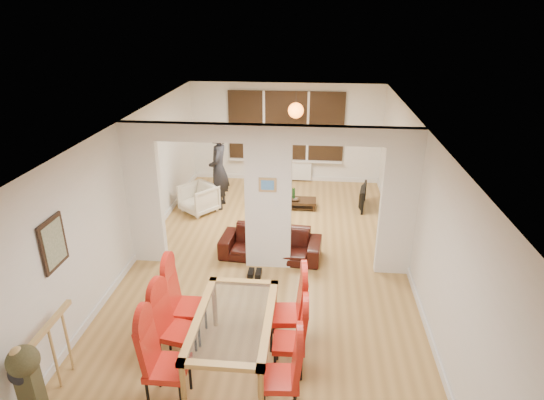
# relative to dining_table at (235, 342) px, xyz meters

# --- Properties ---
(floor) EXTENTS (5.00, 9.00, 0.01)m
(floor) POSITION_rel_dining_table_xyz_m (0.16, 2.61, -0.40)
(floor) COLOR #AC8145
(floor) RESTS_ON ground
(room_walls) EXTENTS (5.00, 9.00, 2.60)m
(room_walls) POSITION_rel_dining_table_xyz_m (0.16, 2.61, 0.90)
(room_walls) COLOR silver
(room_walls) RESTS_ON floor
(divider_wall) EXTENTS (5.00, 0.18, 2.60)m
(divider_wall) POSITION_rel_dining_table_xyz_m (0.16, 2.61, 0.90)
(divider_wall) COLOR white
(divider_wall) RESTS_ON floor
(bay_window_blinds) EXTENTS (3.00, 0.08, 1.80)m
(bay_window_blinds) POSITION_rel_dining_table_xyz_m (0.16, 7.05, 1.10)
(bay_window_blinds) COLOR black
(bay_window_blinds) RESTS_ON room_walls
(radiator) EXTENTS (1.40, 0.08, 0.50)m
(radiator) POSITION_rel_dining_table_xyz_m (0.16, 7.01, -0.10)
(radiator) COLOR white
(radiator) RESTS_ON floor
(pendant_light) EXTENTS (0.36, 0.36, 0.36)m
(pendant_light) POSITION_rel_dining_table_xyz_m (0.46, 5.91, 1.75)
(pendant_light) COLOR orange
(pendant_light) RESTS_ON room_walls
(stair_newel) EXTENTS (0.40, 1.20, 1.10)m
(stair_newel) POSITION_rel_dining_table_xyz_m (-2.09, -0.59, 0.15)
(stair_newel) COLOR tan
(stair_newel) RESTS_ON floor
(wall_poster) EXTENTS (0.04, 0.52, 0.67)m
(wall_poster) POSITION_rel_dining_table_xyz_m (-2.31, 0.21, 1.20)
(wall_poster) COLOR gray
(wall_poster) RESTS_ON room_walls
(pillar_photo) EXTENTS (0.30, 0.03, 0.25)m
(pillar_photo) POSITION_rel_dining_table_xyz_m (0.16, 2.51, 1.20)
(pillar_photo) COLOR #4C8CD8
(pillar_photo) RESTS_ON divider_wall
(dining_table) EXTENTS (0.97, 1.72, 0.81)m
(dining_table) POSITION_rel_dining_table_xyz_m (0.00, 0.00, 0.00)
(dining_table) COLOR #A77B3D
(dining_table) RESTS_ON floor
(dining_chair_la) EXTENTS (0.47, 0.47, 1.17)m
(dining_chair_la) POSITION_rel_dining_table_xyz_m (-0.68, -0.60, 0.18)
(dining_chair_la) COLOR #B01C11
(dining_chair_la) RESTS_ON floor
(dining_chair_lb) EXTENTS (0.52, 0.52, 1.10)m
(dining_chair_lb) POSITION_rel_dining_table_xyz_m (-0.77, 0.06, 0.14)
(dining_chair_lb) COLOR #B01C11
(dining_chair_lb) RESTS_ON floor
(dining_chair_lc) EXTENTS (0.47, 0.47, 1.18)m
(dining_chair_lc) POSITION_rel_dining_table_xyz_m (-0.75, 0.53, 0.18)
(dining_chair_lc) COLOR #B01C11
(dining_chair_lc) RESTS_ON floor
(dining_chair_ra) EXTENTS (0.45, 0.45, 1.06)m
(dining_chair_ra) POSITION_rel_dining_table_xyz_m (0.64, -0.60, 0.12)
(dining_chair_ra) COLOR #B01C11
(dining_chair_ra) RESTS_ON floor
(dining_chair_rb) EXTENTS (0.42, 0.42, 1.02)m
(dining_chair_rb) POSITION_rel_dining_table_xyz_m (0.69, 0.03, 0.11)
(dining_chair_rb) COLOR #B01C11
(dining_chair_rb) RESTS_ON floor
(dining_chair_rc) EXTENTS (0.50, 0.50, 1.15)m
(dining_chair_rc) POSITION_rel_dining_table_xyz_m (0.63, 0.52, 0.17)
(dining_chair_rc) COLOR #B01C11
(dining_chair_rc) RESTS_ON floor
(sofa) EXTENTS (1.91, 0.88, 0.54)m
(sofa) POSITION_rel_dining_table_xyz_m (0.17, 2.91, -0.13)
(sofa) COLOR black
(sofa) RESTS_ON floor
(armchair) EXTENTS (0.99, 1.00, 0.65)m
(armchair) POSITION_rel_dining_table_xyz_m (-1.66, 4.79, -0.08)
(armchair) COLOR beige
(armchair) RESTS_ON floor
(person) EXTENTS (0.70, 0.48, 1.86)m
(person) POSITION_rel_dining_table_xyz_m (-1.24, 5.11, 0.52)
(person) COLOR black
(person) RESTS_ON floor
(television) EXTENTS (0.92, 0.26, 0.52)m
(television) POSITION_rel_dining_table_xyz_m (2.02, 5.43, -0.14)
(television) COLOR black
(television) RESTS_ON floor
(coffee_table) EXTENTS (0.90, 0.48, 0.20)m
(coffee_table) POSITION_rel_dining_table_xyz_m (0.57, 5.23, -0.30)
(coffee_table) COLOR #301E10
(coffee_table) RESTS_ON floor
(bottle) EXTENTS (0.07, 0.07, 0.29)m
(bottle) POSITION_rel_dining_table_xyz_m (0.48, 5.26, -0.06)
(bottle) COLOR #143F19
(bottle) RESTS_ON coffee_table
(bowl) EXTENTS (0.22, 0.22, 0.05)m
(bowl) POSITION_rel_dining_table_xyz_m (0.51, 5.16, -0.17)
(bowl) COLOR #301E10
(bowl) RESTS_ON coffee_table
(shoes) EXTENTS (0.23, 0.25, 0.10)m
(shoes) POSITION_rel_dining_table_xyz_m (-0.04, 2.20, -0.36)
(shoes) COLOR black
(shoes) RESTS_ON floor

